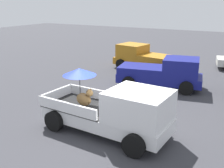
# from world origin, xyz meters

# --- Properties ---
(ground_plane) EXTENTS (80.00, 80.00, 0.00)m
(ground_plane) POSITION_xyz_m (0.00, 0.00, 0.00)
(ground_plane) COLOR #38383D
(pickup_truck_main) EXTENTS (5.13, 2.44, 2.35)m
(pickup_truck_main) POSITION_xyz_m (0.42, -0.02, 0.98)
(pickup_truck_main) COLOR black
(pickup_truck_main) RESTS_ON ground
(pickup_truck_red) EXTENTS (5.07, 2.92, 1.80)m
(pickup_truck_red) POSITION_xyz_m (-0.00, 6.48, 0.87)
(pickup_truck_red) COLOR black
(pickup_truck_red) RESTS_ON ground
(pickup_truck_far) EXTENTS (5.02, 2.75, 1.80)m
(pickup_truck_far) POSITION_xyz_m (-2.69, 9.91, 0.87)
(pickup_truck_far) COLOR black
(pickup_truck_far) RESTS_ON ground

